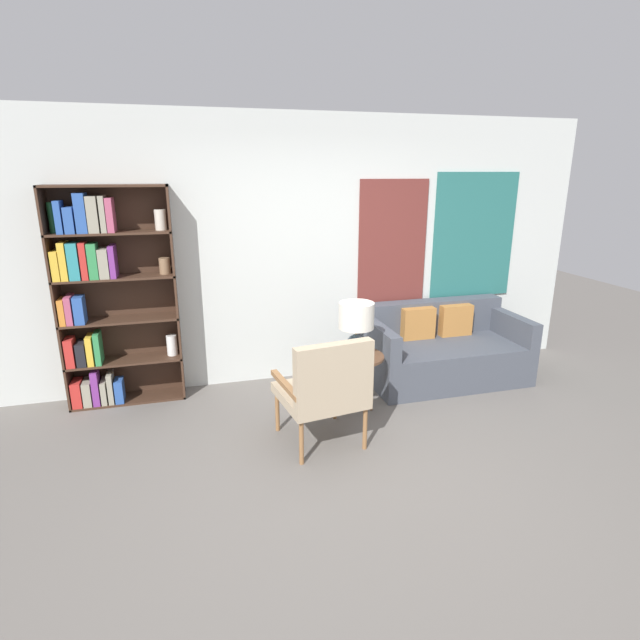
# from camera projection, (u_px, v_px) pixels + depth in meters

# --- Properties ---
(ground_plane) EXTENTS (14.00, 14.00, 0.00)m
(ground_plane) POSITION_uv_depth(u_px,v_px,m) (361.00, 479.00, 3.62)
(ground_plane) COLOR #66605B
(wall_back) EXTENTS (6.40, 0.08, 2.70)m
(wall_back) POSITION_uv_depth(u_px,v_px,m) (303.00, 251.00, 5.12)
(wall_back) COLOR silver
(wall_back) RESTS_ON ground_plane
(bookshelf) EXTENTS (1.05, 0.30, 2.03)m
(bookshelf) POSITION_uv_depth(u_px,v_px,m) (103.00, 295.00, 4.54)
(bookshelf) COLOR #422B1E
(bookshelf) RESTS_ON ground_plane
(armchair) EXTENTS (0.71, 0.72, 0.93)m
(armchair) POSITION_uv_depth(u_px,v_px,m) (326.00, 386.00, 3.90)
(armchair) COLOR olive
(armchair) RESTS_ON ground_plane
(couch) EXTENTS (1.64, 0.91, 0.78)m
(couch) POSITION_uv_depth(u_px,v_px,m) (442.00, 350.00, 5.34)
(couch) COLOR #474C56
(couch) RESTS_ON ground_plane
(side_table) EXTENTS (0.51, 0.51, 0.53)m
(side_table) POSITION_uv_depth(u_px,v_px,m) (356.00, 361.00, 4.57)
(side_table) COLOR brown
(side_table) RESTS_ON ground_plane
(table_lamp) EXTENTS (0.31, 0.31, 0.51)m
(table_lamp) POSITION_uv_depth(u_px,v_px,m) (356.00, 322.00, 4.42)
(table_lamp) COLOR slate
(table_lamp) RESTS_ON side_table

